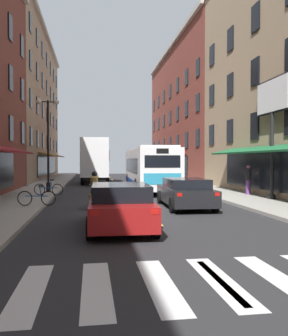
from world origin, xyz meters
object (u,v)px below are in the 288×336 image
Objects in this scene: transit_bus at (148,168)px; box_truck at (96,161)px; motorcycle_rider at (95,192)px; bicycle_mid at (37,198)px; street_lamp_twin at (48,141)px; billboard_sign at (272,107)px; pedestrian_mid at (248,179)px; bicycle_near at (49,189)px; sedan_mid at (95,172)px; sedan_far at (120,206)px; sedan_near at (185,193)px.

transit_bus is 8.32m from box_truck.
motorcycle_rider is at bearing -113.08° from transit_bus.
street_lamp_twin is at bearing 92.50° from bicycle_mid.
box_truck is 3.54× the size of motorcycle_rider.
pedestrian_mid is (-0.20, 2.38, -3.91)m from billboard_sign.
motorcycle_rider is 1.23× the size of bicycle_near.
pedestrian_mid is (8.72, -23.72, 0.32)m from sedan_mid.
box_truck is 4.30× the size of bicycle_mid.
motorcycle_rider is at bearing -173.42° from billboard_sign.
bicycle_near is at bearing -103.23° from box_truck.
bicycle_mid is at bearing 123.65° from sedan_far.
box_truck is 4.21× the size of pedestrian_mid.
pedestrian_mid is at bearing 20.95° from motorcycle_rider.
pedestrian_mid is 0.30× the size of street_lamp_twin.
street_lamp_twin is at bearing 154.02° from billboard_sign.
box_truck is 10.42m from sedan_mid.
billboard_sign reaches higher than sedan_mid.
street_lamp_twin reaches higher than transit_bus.
transit_bus is at bearing 90.40° from sedan_near.
sedan_far is at bearing -89.11° from sedan_mid.
pedestrian_mid reaches higher than sedan_mid.
pedestrian_mid is at bearing -50.26° from transit_bus.
street_lamp_twin is (-3.11, -20.23, 2.66)m from sedan_mid.
bicycle_near is at bearing 162.65° from billboard_sign.
box_truck reaches higher than bicycle_near.
sedan_mid is 22.60m from bicycle_near.
bicycle_mid is at bearing -89.56° from bicycle_near.
bicycle_mid is (-2.81, -16.81, -1.58)m from box_truck.
billboard_sign reaches higher than sedan_near.
billboard_sign is 13.11m from bicycle_near.
billboard_sign is 0.86× the size of box_truck.
street_lamp_twin reaches higher than box_truck.
box_truck reaches higher than motorcycle_rider.
billboard_sign is at bearing -25.98° from street_lamp_twin.
street_lamp_twin is (-11.84, 3.48, 2.34)m from pedestrian_mid.
sedan_far is (0.51, -21.79, -1.37)m from box_truck.
pedestrian_mid is at bearing 39.41° from sedan_near.
street_lamp_twin is (-3.61, 11.88, 2.65)m from sedan_far.
sedan_near is at bearing -82.16° from sedan_mid.
box_truck is 1.57× the size of sedan_far.
motorcycle_rider is at bearing -0.35° from bicycle_mid.
sedan_mid is 2.60× the size of pedestrian_mid.
bicycle_near and bicycle_mid have the same top height.
motorcycle_rider is 5.40m from bicycle_near.
sedan_near is 2.64× the size of pedestrian_mid.
bicycle_near is at bearing 141.39° from sedan_near.
box_truck is 1.60× the size of sedan_near.
billboard_sign is 3.03× the size of motorcycle_rider.
bicycle_mid is (-6.63, 0.60, -0.19)m from sedan_near.
transit_bus is 5.79× the size of motorcycle_rider.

